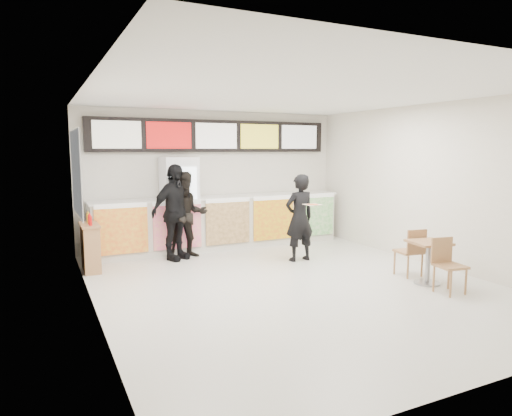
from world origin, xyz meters
TOP-DOWN VIEW (x-y plane):
  - floor at (0.00, 0.00)m, footprint 7.00×7.00m
  - ceiling at (0.00, 0.00)m, footprint 7.00×7.00m
  - wall_back at (0.00, 3.50)m, footprint 6.00×0.00m
  - wall_left at (-3.00, 0.00)m, footprint 0.00×7.00m
  - wall_right at (3.00, 0.00)m, footprint 0.00×7.00m
  - service_counter at (0.00, 3.09)m, footprint 5.56×0.77m
  - menu_board at (0.00, 3.41)m, footprint 5.50×0.14m
  - drinks_fridge at (-0.93, 3.11)m, footprint 0.70×0.67m
  - mirror_panel at (-2.99, 2.45)m, footprint 0.01×2.00m
  - customer_main at (0.92, 1.33)m, footprint 0.63×0.43m
  - customer_left at (-0.96, 2.55)m, footprint 0.92×0.77m
  - customer_mid at (-1.23, 2.46)m, footprint 1.19×0.91m
  - pizza_slice at (0.92, 0.88)m, footprint 0.36×0.36m
  - cafe_table at (1.98, -0.91)m, footprint 0.64×1.46m
  - condiment_ledge at (-2.82, 2.31)m, footprint 0.31×0.76m

SIDE VIEW (x-z plane):
  - floor at x=0.00m, z-range 0.00..0.00m
  - condiment_ledge at x=-2.82m, z-range -0.07..0.94m
  - cafe_table at x=1.98m, z-range 0.07..0.90m
  - service_counter at x=0.00m, z-range 0.00..1.14m
  - customer_main at x=0.92m, z-range 0.00..1.69m
  - customer_left at x=-0.96m, z-range 0.00..1.72m
  - customer_mid at x=-1.23m, z-range 0.00..1.88m
  - drinks_fridge at x=-0.93m, z-range 0.00..2.00m
  - pizza_slice at x=0.92m, z-range 1.15..1.17m
  - wall_back at x=0.00m, z-range -1.50..4.50m
  - wall_left at x=-3.00m, z-range -2.00..5.00m
  - wall_right at x=3.00m, z-range -2.00..5.00m
  - mirror_panel at x=-2.99m, z-range 1.00..2.50m
  - menu_board at x=0.00m, z-range 2.10..2.80m
  - ceiling at x=0.00m, z-range 3.00..3.00m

